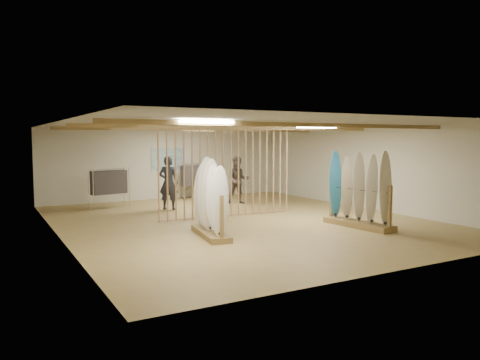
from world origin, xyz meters
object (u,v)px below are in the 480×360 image
clothing_rack_a (109,182)px  rack_right (359,202)px  clothing_rack_b (195,175)px  shopper_a (169,179)px  shopper_b (238,177)px  rack_left (211,211)px

clothing_rack_a → rack_right: bearing=-66.2°
clothing_rack_a → clothing_rack_b: 3.92m
shopper_a → shopper_b: 2.79m
shopper_a → clothing_rack_b: bearing=-90.9°
rack_right → clothing_rack_b: rack_right is taller
rack_right → clothing_rack_b: bearing=94.5°
rack_right → shopper_b: rack_right is taller
clothing_rack_a → shopper_a: bearing=-47.1°
rack_left → rack_right: size_ratio=0.92×
shopper_a → shopper_b: shopper_a is taller
rack_right → clothing_rack_a: bearing=122.1°
shopper_b → clothing_rack_b: bearing=133.8°
shopper_a → rack_right: bearing=161.7°
rack_right → shopper_b: (-0.63, 5.67, 0.30)m
rack_left → clothing_rack_b: 7.49m
clothing_rack_a → clothing_rack_b: (3.73, 1.19, 0.01)m
clothing_rack_a → clothing_rack_b: bearing=3.7°
clothing_rack_a → shopper_b: (4.51, -0.96, 0.07)m
rack_right → shopper_b: 5.72m
clothing_rack_b → shopper_a: shopper_a is taller
rack_left → rack_right: bearing=-1.9°
rack_right → shopper_a: size_ratio=1.05×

